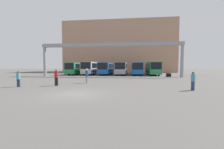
{
  "coord_description": "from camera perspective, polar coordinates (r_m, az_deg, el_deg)",
  "views": [
    {
      "loc": [
        4.18,
        -11.0,
        2.18
      ],
      "look_at": [
        0.22,
        21.58,
        0.3
      ],
      "focal_mm": 24.0,
      "sensor_mm": 36.0,
      "label": 1
    }
  ],
  "objects": [
    {
      "name": "ground_plane",
      "position": [
        11.96,
        -13.75,
        -7.3
      ],
      "size": [
        200.0,
        200.0,
        0.0
      ],
      "primitive_type": "plane",
      "color": "#514F4C"
    },
    {
      "name": "building_backdrop",
      "position": [
        56.99,
        2.73,
        10.08
      ],
      "size": [
        39.18,
        12.0,
        17.87
      ],
      "color": "tan",
      "rests_on": "ground"
    },
    {
      "name": "overhead_gantry",
      "position": [
        30.83,
        -0.91,
        9.96
      ],
      "size": [
        28.82,
        0.8,
        6.86
      ],
      "color": "gray",
      "rests_on": "ground"
    },
    {
      "name": "bus_slot_0",
      "position": [
        40.26,
        -13.13,
        2.52
      ],
      "size": [
        2.43,
        10.53,
        2.97
      ],
      "color": "#268C4C",
      "rests_on": "ground"
    },
    {
      "name": "bus_slot_1",
      "position": [
        38.88,
        -7.91,
        2.71
      ],
      "size": [
        2.6,
        10.04,
        3.16
      ],
      "color": "beige",
      "rests_on": "ground"
    },
    {
      "name": "bus_slot_2",
      "position": [
        39.2,
        -2.02,
        2.62
      ],
      "size": [
        2.52,
        12.33,
        3.0
      ],
      "color": "#1959A5",
      "rests_on": "ground"
    },
    {
      "name": "bus_slot_3",
      "position": [
        37.9,
        3.53,
        2.64
      ],
      "size": [
        2.57,
        10.54,
        3.05
      ],
      "color": "#999EA5",
      "rests_on": "ground"
    },
    {
      "name": "bus_slot_4",
      "position": [
        37.91,
        9.36,
        2.53
      ],
      "size": [
        2.51,
        10.62,
        2.96
      ],
      "color": "#1959A5",
      "rests_on": "ground"
    },
    {
      "name": "bus_slot_5",
      "position": [
        38.5,
        15.09,
        2.57
      ],
      "size": [
        2.53,
        11.11,
        3.08
      ],
      "color": "#268C4C",
      "rests_on": "ground"
    },
    {
      "name": "pedestrian_mid_left",
      "position": [
        18.3,
        -32.08,
        -1.26
      ],
      "size": [
        0.35,
        0.35,
        1.68
      ],
      "rotation": [
        0.0,
        0.0,
        0.26
      ],
      "color": "navy",
      "rests_on": "ground"
    },
    {
      "name": "pedestrian_near_right",
      "position": [
        17.56,
        -20.46,
        -0.87
      ],
      "size": [
        0.38,
        0.38,
        1.83
      ],
      "rotation": [
        0.0,
        0.0,
        0.67
      ],
      "color": "black",
      "rests_on": "ground"
    },
    {
      "name": "pedestrian_mid_right",
      "position": [
        15.16,
        28.47,
        -1.99
      ],
      "size": [
        0.35,
        0.35,
        1.68
      ],
      "rotation": [
        0.0,
        0.0,
        1.99
      ],
      "color": "navy",
      "rests_on": "ground"
    },
    {
      "name": "pedestrian_near_left",
      "position": [
        19.23,
        -9.56,
        -0.36
      ],
      "size": [
        0.38,
        0.38,
        1.83
      ],
      "rotation": [
        0.0,
        0.0,
        4.46
      ],
      "color": "gray",
      "rests_on": "ground"
    },
    {
      "name": "tire_stack",
      "position": [
        32.23,
        20.78,
        -0.17
      ],
      "size": [
        1.04,
        1.04,
        0.72
      ],
      "color": "black",
      "rests_on": "ground"
    }
  ]
}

